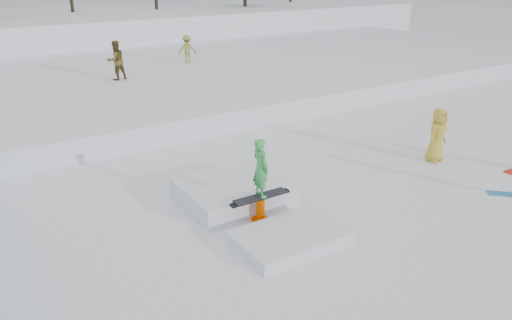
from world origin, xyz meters
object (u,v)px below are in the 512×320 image
spectator_yellow (437,135)px  jib_rail_feature (248,201)px  walker_ygreen (187,49)px  walker_olive (116,60)px

spectator_yellow → jib_rail_feature: (-6.76, 0.19, -0.55)m
walker_ygreen → jib_rail_feature: 15.85m
walker_olive → walker_ygreen: 4.86m
walker_olive → walker_ygreen: bearing=-167.5°
spectator_yellow → walker_olive: bearing=101.3°
spectator_yellow → jib_rail_feature: bearing=165.8°
walker_ygreen → spectator_yellow: walker_ygreen is taller
walker_ygreen → jib_rail_feature: size_ratio=0.33×
walker_ygreen → spectator_yellow: size_ratio=0.84×
walker_ygreen → jib_rail_feature: bearing=101.9°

